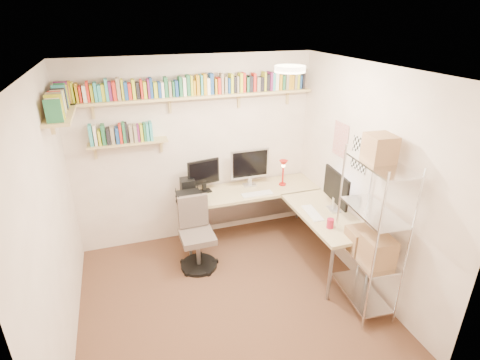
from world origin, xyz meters
name	(u,v)px	position (x,y,z in m)	size (l,w,h in m)	color
ground	(229,299)	(0.00, 0.00, 0.00)	(3.20, 3.20, 0.00)	#4C3220
room_shell	(228,173)	(0.00, 0.00, 1.55)	(3.24, 3.04, 2.52)	beige
wall_shelves	(161,99)	(-0.43, 1.30, 2.03)	(3.12, 1.09, 0.80)	tan
corner_desk	(258,197)	(0.70, 0.94, 0.73)	(1.97, 1.88, 1.28)	#CBB383
office_chair	(197,239)	(-0.19, 0.74, 0.39)	(0.48, 0.49, 0.92)	black
wire_rack	(373,221)	(1.36, -0.51, 1.04)	(0.43, 0.79, 1.92)	silver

